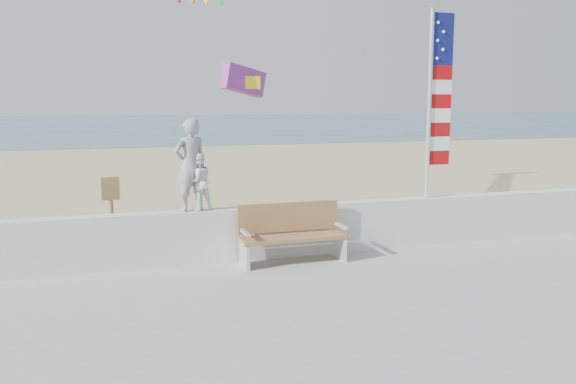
% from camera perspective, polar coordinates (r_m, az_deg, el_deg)
% --- Properties ---
extents(ground, '(220.00, 220.00, 0.00)m').
position_cam_1_polar(ground, '(9.09, 2.36, -10.14)').
color(ground, '#335266').
rests_on(ground, ground).
extents(sand, '(90.00, 40.00, 0.08)m').
position_cam_1_polar(sand, '(17.56, -7.94, -0.90)').
color(sand, tan).
rests_on(sand, ground).
extents(seawall, '(30.00, 0.35, 0.90)m').
position_cam_1_polar(seawall, '(10.75, -1.35, -3.69)').
color(seawall, silver).
rests_on(seawall, boardwalk).
extents(adult, '(0.64, 0.51, 1.54)m').
position_cam_1_polar(adult, '(10.24, -9.11, 2.51)').
color(adult, gray).
rests_on(adult, seawall).
extents(child, '(0.56, 0.49, 0.98)m').
position_cam_1_polar(child, '(10.29, -8.37, 0.97)').
color(child, white).
rests_on(child, seawall).
extents(bench, '(1.80, 0.57, 1.00)m').
position_cam_1_polar(bench, '(10.37, 0.33, -3.82)').
color(bench, '#9C6A44').
rests_on(bench, boardwalk).
extents(flag, '(0.50, 0.08, 3.50)m').
position_cam_1_polar(flag, '(11.81, 13.65, 8.72)').
color(flag, silver).
rests_on(flag, seawall).
extents(parafoil_kite, '(1.08, 0.65, 0.73)m').
position_cam_1_polar(parafoil_kite, '(13.20, -4.11, 10.36)').
color(parafoil_kite, '#FB1B2C').
rests_on(parafoil_kite, ground).
extents(sign, '(0.32, 0.07, 1.46)m').
position_cam_1_polar(sign, '(11.56, -16.20, -1.58)').
color(sign, olive).
rests_on(sign, sand).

